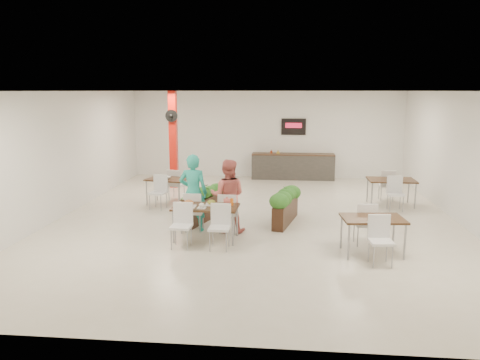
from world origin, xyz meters
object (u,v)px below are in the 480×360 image
object	(u,v)px
diner_woman	(228,196)
planter_left	(204,201)
side_table_a	(167,183)
side_table_c	(373,224)
red_column	(173,139)
main_table	(205,211)
service_counter	(293,166)
side_table_b	(391,183)
diner_man	(193,193)
planter_right	(286,204)

from	to	relation	value
diner_woman	planter_left	distance (m)	1.18
side_table_a	side_table_c	size ratio (longest dim) A/B	1.01
planter_left	red_column	bearing A→B (deg)	113.11
side_table_a	main_table	bearing A→B (deg)	-50.62
red_column	diner_woman	xyz separation A→B (m)	(2.42, -4.85, -0.80)
planter_left	service_counter	bearing A→B (deg)	68.55
main_table	planter_left	world-z (taller)	planter_left
main_table	side_table_c	world-z (taller)	same
diner_woman	side_table_b	bearing A→B (deg)	-143.80
diner_man	diner_woman	size ratio (longest dim) A/B	1.07
service_counter	diner_woman	xyz separation A→B (m)	(-1.58, -6.72, 0.35)
planter_left	side_table_a	size ratio (longest dim) A/B	1.05
main_table	planter_left	xyz separation A→B (m)	(-0.31, 1.52, -0.14)
diner_woman	side_table_b	size ratio (longest dim) A/B	1.04
side_table_b	diner_woman	bearing A→B (deg)	-145.60
red_column	side_table_a	bearing A→B (deg)	-81.05
planter_left	planter_right	xyz separation A→B (m)	(2.04, -0.03, -0.02)
planter_left	side_table_c	bearing A→B (deg)	-29.36
red_column	side_table_c	bearing A→B (deg)	-48.17
red_column	side_table_b	size ratio (longest dim) A/B	1.97
diner_woman	side_table_a	bearing A→B (deg)	-48.48
red_column	planter_right	bearing A→B (deg)	-46.99
red_column	service_counter	bearing A→B (deg)	25.00
side_table_c	diner_woman	bearing A→B (deg)	152.36
service_counter	diner_man	xyz separation A→B (m)	(-2.38, -6.72, 0.41)
side_table_a	side_table_c	world-z (taller)	same
main_table	side_table_a	bearing A→B (deg)	117.70
planter_right	diner_man	bearing A→B (deg)	-158.45
planter_right	side_table_b	world-z (taller)	side_table_b
planter_left	side_table_a	world-z (taller)	planter_left
side_table_a	diner_man	bearing A→B (deg)	-51.47
side_table_c	main_table	bearing A→B (deg)	164.92
red_column	side_table_b	xyz separation A→B (m)	(6.71, -1.91, -1.01)
side_table_b	planter_right	bearing A→B (deg)	-144.70
planter_left	planter_right	size ratio (longest dim) A/B	1.02
side_table_a	side_table_b	bearing A→B (deg)	16.13
main_table	planter_right	size ratio (longest dim) A/B	0.96
planter_right	planter_left	bearing A→B (deg)	179.22
diner_man	side_table_a	size ratio (longest dim) A/B	1.07
side_table_c	red_column	bearing A→B (deg)	126.49
side_table_a	side_table_b	xyz separation A→B (m)	(6.33, 0.49, 0.01)
side_table_a	diner_woman	bearing A→B (deg)	-38.54
red_column	side_table_a	size ratio (longest dim) A/B	1.91
side_table_b	side_table_c	xyz separation A→B (m)	(-1.25, -4.19, -0.01)
red_column	planter_right	world-z (taller)	red_column
diner_man	side_table_c	world-z (taller)	diner_man
planter_right	side_table_b	bearing A→B (deg)	35.36
planter_right	side_table_c	world-z (taller)	side_table_c
red_column	main_table	world-z (taller)	red_column
main_table	planter_right	bearing A→B (deg)	40.73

